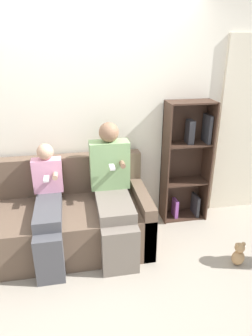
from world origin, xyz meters
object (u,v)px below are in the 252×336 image
at_px(child_seated, 48,207).
at_px(bookshelf, 186,162).
at_px(couch, 56,221).
at_px(teddy_bear, 239,254).
at_px(adult_seated, 113,189).

bearing_deg(child_seated, bookshelf, 17.17).
bearing_deg(bookshelf, couch, -167.81).
height_order(couch, bookshelf, bookshelf).
bearing_deg(couch, teddy_bear, -20.34).
bearing_deg(adult_seated, couch, 170.75).
xyz_separation_m(couch, child_seated, (-0.04, -0.16, 0.26)).
bearing_deg(bookshelf, child_seated, -162.83).
xyz_separation_m(couch, adult_seated, (0.60, -0.10, 0.37)).
distance_m(couch, adult_seated, 0.71).
distance_m(adult_seated, teddy_bear, 1.39).
xyz_separation_m(adult_seated, child_seated, (-0.64, -0.06, -0.11)).
relative_size(adult_seated, teddy_bear, 5.03).
distance_m(adult_seated, bookshelf, 1.03).
relative_size(bookshelf, teddy_bear, 5.61).
bearing_deg(adult_seated, child_seated, -174.84).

